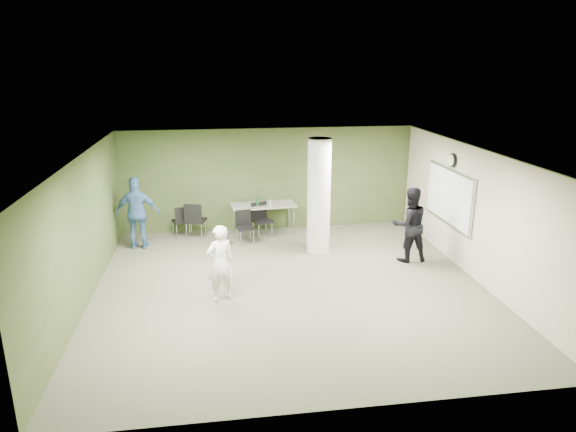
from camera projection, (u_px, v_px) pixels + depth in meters
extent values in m
plane|color=#515341|center=(290.00, 287.00, 10.73)|extent=(8.00, 8.00, 0.00)
plane|color=white|center=(290.00, 154.00, 9.91)|extent=(8.00, 8.00, 0.00)
cube|color=#3C4D24|center=(269.00, 179.00, 14.11)|extent=(8.00, 2.80, 0.02)
cube|color=#3C4D24|center=(83.00, 232.00, 9.77)|extent=(0.02, 8.00, 2.80)
cube|color=beige|center=(476.00, 215.00, 10.87)|extent=(0.02, 8.00, 2.80)
cylinder|color=silver|center=(319.00, 196.00, 12.35)|extent=(0.56, 0.56, 2.80)
cube|color=silver|center=(449.00, 196.00, 11.97)|extent=(0.04, 2.30, 1.30)
cube|color=white|center=(448.00, 196.00, 11.97)|extent=(0.02, 2.20, 1.20)
cylinder|color=black|center=(452.00, 160.00, 11.72)|extent=(0.05, 0.32, 0.32)
cylinder|color=white|center=(451.00, 160.00, 11.72)|extent=(0.02, 0.26, 0.26)
cube|color=gray|center=(263.00, 205.00, 13.83)|extent=(1.78, 0.91, 0.04)
cylinder|color=silver|center=(237.00, 225.00, 13.49)|extent=(0.04, 0.04, 0.78)
cylinder|color=silver|center=(294.00, 221.00, 13.84)|extent=(0.04, 0.04, 0.78)
cylinder|color=silver|center=(234.00, 218.00, 14.05)|extent=(0.04, 0.04, 0.78)
cylinder|color=silver|center=(289.00, 215.00, 14.40)|extent=(0.04, 0.04, 0.78)
cylinder|color=#194C25|center=(257.00, 202.00, 13.62)|extent=(0.07, 0.07, 0.25)
cylinder|color=#B2B2B7|center=(270.00, 203.00, 13.58)|extent=(0.06, 0.06, 0.18)
cylinder|color=#4C4C4C|center=(223.00, 240.00, 13.06)|extent=(0.28, 0.28, 0.32)
cube|color=black|center=(181.00, 221.00, 13.73)|extent=(0.54, 0.54, 0.05)
cube|color=black|center=(182.00, 215.00, 13.50)|extent=(0.39, 0.17, 0.41)
cylinder|color=silver|center=(186.00, 226.00, 14.02)|extent=(0.02, 0.02, 0.40)
cylinder|color=silver|center=(173.00, 228.00, 13.86)|extent=(0.02, 0.02, 0.40)
cylinder|color=silver|center=(190.00, 230.00, 13.72)|extent=(0.02, 0.02, 0.40)
cylinder|color=silver|center=(177.00, 232.00, 13.57)|extent=(0.02, 0.02, 0.40)
cube|color=black|center=(196.00, 220.00, 13.57)|extent=(0.60, 0.60, 0.05)
cube|color=black|center=(193.00, 213.00, 13.28)|extent=(0.46, 0.16, 0.48)
cylinder|color=silver|center=(206.00, 227.00, 13.81)|extent=(0.02, 0.02, 0.46)
cylinder|color=silver|center=(191.00, 227.00, 13.85)|extent=(0.02, 0.02, 0.46)
cylinder|color=silver|center=(202.00, 232.00, 13.42)|extent=(0.02, 0.02, 0.46)
cylinder|color=silver|center=(187.00, 231.00, 13.47)|extent=(0.02, 0.02, 0.46)
cube|color=black|center=(245.00, 228.00, 13.18)|extent=(0.49, 0.49, 0.05)
cube|color=black|center=(243.00, 217.00, 13.29)|extent=(0.40, 0.11, 0.41)
cylinder|color=silver|center=(241.00, 239.00, 13.04)|extent=(0.02, 0.02, 0.39)
cylinder|color=silver|center=(254.00, 237.00, 13.14)|extent=(0.02, 0.02, 0.39)
cylinder|color=silver|center=(237.00, 234.00, 13.35)|extent=(0.02, 0.02, 0.39)
cylinder|color=silver|center=(250.00, 233.00, 13.45)|extent=(0.02, 0.02, 0.39)
cube|color=black|center=(262.00, 221.00, 13.61)|extent=(0.58, 0.58, 0.05)
cube|color=black|center=(259.00, 210.00, 13.72)|extent=(0.43, 0.18, 0.45)
cylinder|color=silver|center=(259.00, 233.00, 13.43)|extent=(0.02, 0.02, 0.43)
cylinder|color=silver|center=(272.00, 230.00, 13.60)|extent=(0.02, 0.02, 0.43)
cylinder|color=silver|center=(253.00, 228.00, 13.76)|extent=(0.02, 0.02, 0.43)
cylinder|color=silver|center=(266.00, 227.00, 13.92)|extent=(0.02, 0.02, 0.43)
imported|color=white|center=(220.00, 263.00, 9.93)|extent=(0.66, 0.56, 1.54)
imported|color=black|center=(410.00, 225.00, 11.90)|extent=(0.88, 0.70, 1.77)
imported|color=#3E699C|center=(137.00, 213.00, 12.69)|extent=(1.09, 0.50, 1.83)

